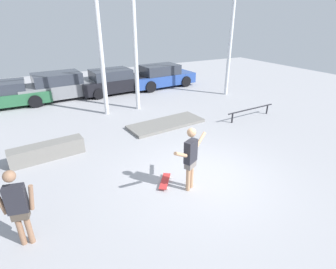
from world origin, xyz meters
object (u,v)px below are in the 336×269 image
at_px(skateboarder, 191,156).
at_px(parked_car_grey, 61,86).
at_px(grind_box, 47,151).
at_px(parked_car_green, 3,95).
at_px(manual_pad, 166,124).
at_px(parked_car_black, 113,82).
at_px(bystander, 18,205).
at_px(skateboard, 165,181).
at_px(parked_car_blue, 161,76).
at_px(grind_rail, 251,110).

xyz_separation_m(skateboarder, parked_car_grey, (-1.74, 10.66, -0.31)).
xyz_separation_m(grind_box, parked_car_green, (-1.35, 6.90, 0.36)).
height_order(manual_pad, parked_car_black, parked_car_black).
bearing_deg(parked_car_black, bystander, -120.11).
xyz_separation_m(skateboard, parked_car_black, (1.70, 9.93, 0.61)).
xyz_separation_m(skateboarder, parked_car_blue, (4.44, 10.37, -0.31)).
bearing_deg(skateboard, parked_car_grey, 44.24).
bearing_deg(grind_rail, manual_pad, 164.24).
xyz_separation_m(skateboarder, grind_box, (-3.19, 3.61, -0.74)).
relative_size(skateboarder, grind_rail, 0.65).
height_order(skateboard, manual_pad, manual_pad).
height_order(parked_car_green, bystander, bystander).
distance_m(grind_box, manual_pad, 4.82).
bearing_deg(bystander, grind_box, -88.79).
bearing_deg(manual_pad, skateboard, -118.45).
bearing_deg(manual_pad, parked_car_black, 93.28).
xyz_separation_m(parked_car_blue, bystander, (-8.39, -10.38, 0.28)).
distance_m(grind_rail, parked_car_green, 12.29).
relative_size(grind_box, bystander, 1.31).
height_order(grind_rail, parked_car_black, parked_car_black).
distance_m(manual_pad, grind_rail, 3.96).
xyz_separation_m(parked_car_grey, bystander, (-2.20, -10.67, 0.28)).
height_order(parked_car_green, parked_car_grey, parked_car_grey).
bearing_deg(manual_pad, parked_car_grey, 117.64).
bearing_deg(manual_pad, bystander, -141.95).
height_order(skateboarder, grind_rail, skateboarder).
xyz_separation_m(grind_rail, parked_car_green, (-9.91, 7.27, 0.25)).
bearing_deg(bystander, parked_car_grey, -88.63).
bearing_deg(parked_car_green, parked_car_blue, 0.20).
height_order(manual_pad, grind_rail, grind_rail).
distance_m(parked_car_green, bystander, 10.54).
height_order(skateboard, parked_car_black, parked_car_black).
relative_size(parked_car_green, bystander, 2.50).
height_order(parked_car_grey, bystander, bystander).
height_order(skateboarder, parked_car_grey, skateboarder).
bearing_deg(grind_box, bystander, -101.81).
bearing_deg(parked_car_green, grind_rail, -35.15).
bearing_deg(parked_car_grey, skateboarder, -84.64).
relative_size(grind_rail, bystander, 1.57).
relative_size(grind_box, parked_car_green, 0.53).
height_order(skateboarder, parked_car_black, skateboarder).
xyz_separation_m(parked_car_grey, parked_car_black, (2.97, -0.20, -0.02)).
relative_size(parked_car_blue, bystander, 2.52).
height_order(skateboard, parked_car_green, parked_car_green).
bearing_deg(grind_rail, parked_car_green, 143.76).
distance_m(grind_rail, parked_car_black, 8.33).
xyz_separation_m(parked_car_green, bystander, (0.59, -10.51, 0.35)).
bearing_deg(parked_car_grey, manual_pad, -66.29).
relative_size(manual_pad, parked_car_green, 0.76).
xyz_separation_m(skateboard, grind_rail, (5.85, 2.71, 0.31)).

